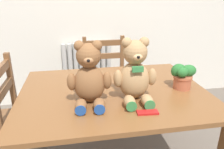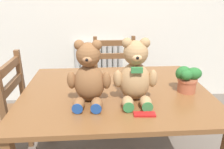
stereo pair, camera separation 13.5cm
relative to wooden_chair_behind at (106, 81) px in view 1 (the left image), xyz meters
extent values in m
cylinder|color=beige|center=(-0.45, 0.45, -0.06)|extent=(0.06, 0.06, 0.78)
cylinder|color=beige|center=(-0.38, 0.45, -0.06)|extent=(0.06, 0.06, 0.78)
cylinder|color=beige|center=(-0.31, 0.45, -0.06)|extent=(0.06, 0.06, 0.78)
cylinder|color=beige|center=(-0.24, 0.45, -0.06)|extent=(0.06, 0.06, 0.78)
cylinder|color=beige|center=(-0.17, 0.45, -0.06)|extent=(0.06, 0.06, 0.78)
cylinder|color=beige|center=(-0.10, 0.45, -0.06)|extent=(0.06, 0.06, 0.78)
cylinder|color=beige|center=(-0.03, 0.45, -0.06)|extent=(0.06, 0.06, 0.78)
cylinder|color=beige|center=(0.04, 0.45, -0.06)|extent=(0.06, 0.06, 0.78)
cylinder|color=beige|center=(0.11, 0.45, -0.06)|extent=(0.06, 0.06, 0.78)
cube|color=beige|center=(-0.17, 0.45, -0.43)|extent=(0.62, 0.10, 0.04)
cube|color=brown|center=(-0.06, -0.83, 0.26)|extent=(1.29, 0.99, 0.03)
cube|color=brown|center=(-0.66, -0.38, -0.10)|extent=(0.06, 0.06, 0.70)
cube|color=brown|center=(0.53, -0.38, -0.10)|extent=(0.06, 0.06, 0.70)
cube|color=brown|center=(0.00, -0.05, -0.03)|extent=(0.46, 0.38, 0.03)
cube|color=brown|center=(0.21, -0.22, -0.25)|extent=(0.04, 0.04, 0.40)
cube|color=brown|center=(-0.21, -0.22, -0.25)|extent=(0.04, 0.04, 0.40)
cube|color=brown|center=(0.21, 0.12, 0.01)|extent=(0.04, 0.04, 0.92)
cube|color=brown|center=(-0.21, 0.12, 0.01)|extent=(0.04, 0.04, 0.92)
cube|color=brown|center=(0.00, 0.12, 0.40)|extent=(0.38, 0.03, 0.06)
cube|color=brown|center=(0.00, 0.12, 0.25)|extent=(0.38, 0.03, 0.06)
cube|color=brown|center=(-0.84, -0.86, 0.02)|extent=(0.04, 0.04, 0.94)
cube|color=brown|center=(-0.84, -0.46, 0.02)|extent=(0.04, 0.04, 0.94)
cube|color=brown|center=(-0.84, -0.66, 0.41)|extent=(0.03, 0.36, 0.06)
cube|color=brown|center=(-0.84, -0.66, 0.26)|extent=(0.03, 0.36, 0.06)
ellipsoid|color=brown|center=(-0.24, -0.96, 0.39)|extent=(0.20, 0.18, 0.24)
sphere|color=brown|center=(-0.24, -0.96, 0.57)|extent=(0.15, 0.15, 0.15)
sphere|color=brown|center=(-0.19, -0.96, 0.63)|extent=(0.06, 0.06, 0.06)
sphere|color=brown|center=(-0.29, -0.96, 0.63)|extent=(0.06, 0.06, 0.06)
ellipsoid|color=#B2794C|center=(-0.24, -1.02, 0.56)|extent=(0.07, 0.06, 0.05)
sphere|color=black|center=(-0.25, -1.04, 0.57)|extent=(0.02, 0.02, 0.02)
ellipsoid|color=brown|center=(-0.13, -0.99, 0.42)|extent=(0.06, 0.06, 0.11)
ellipsoid|color=brown|center=(-0.35, -0.97, 0.42)|extent=(0.06, 0.06, 0.11)
ellipsoid|color=brown|center=(-0.20, -1.09, 0.31)|extent=(0.08, 0.12, 0.07)
cylinder|color=#1E4793|center=(-0.20, -1.14, 0.31)|extent=(0.06, 0.01, 0.06)
ellipsoid|color=brown|center=(-0.30, -1.08, 0.31)|extent=(0.08, 0.12, 0.07)
cylinder|color=#1E4793|center=(-0.31, -1.13, 0.31)|extent=(0.06, 0.01, 0.06)
ellipsoid|color=tan|center=(0.04, -0.96, 0.39)|extent=(0.20, 0.17, 0.24)
sphere|color=tan|center=(0.04, -0.96, 0.58)|extent=(0.15, 0.15, 0.15)
sphere|color=tan|center=(0.10, -0.96, 0.64)|extent=(0.06, 0.06, 0.06)
sphere|color=tan|center=(-0.01, -0.96, 0.64)|extent=(0.06, 0.06, 0.06)
ellipsoid|color=#E5B279|center=(0.04, -1.02, 0.57)|extent=(0.07, 0.06, 0.05)
sphere|color=black|center=(0.04, -1.04, 0.57)|extent=(0.02, 0.02, 0.02)
ellipsoid|color=tan|center=(0.15, -0.99, 0.42)|extent=(0.06, 0.06, 0.11)
ellipsoid|color=tan|center=(-0.07, -0.98, 0.42)|extent=(0.06, 0.06, 0.11)
ellipsoid|color=tan|center=(0.09, -1.09, 0.31)|extent=(0.08, 0.12, 0.07)
cylinder|color=#337F42|center=(0.09, -1.15, 0.31)|extent=(0.06, 0.01, 0.06)
ellipsoid|color=tan|center=(-0.01, -1.08, 0.31)|extent=(0.08, 0.12, 0.07)
cylinder|color=#337F42|center=(-0.02, -1.14, 0.31)|extent=(0.06, 0.01, 0.06)
cube|color=#337F42|center=(0.04, -1.04, 0.50)|extent=(0.07, 0.02, 0.03)
cylinder|color=#B25B3D|center=(0.42, -0.88, 0.32)|extent=(0.12, 0.12, 0.09)
cylinder|color=#B25B3D|center=(0.42, -0.88, 0.36)|extent=(0.13, 0.13, 0.02)
ellipsoid|color=#286B2D|center=(0.46, -0.88, 0.40)|extent=(0.11, 0.08, 0.08)
ellipsoid|color=#286B2D|center=(0.40, -0.85, 0.39)|extent=(0.11, 0.09, 0.11)
ellipsoid|color=#286B2D|center=(0.40, -0.92, 0.41)|extent=(0.08, 0.06, 0.07)
cube|color=red|center=(0.07, -1.17, 0.28)|extent=(0.13, 0.06, 0.01)
camera|label=1|loc=(-0.32, -2.20, 0.92)|focal=35.00mm
camera|label=2|loc=(-0.19, -2.22, 0.92)|focal=35.00mm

